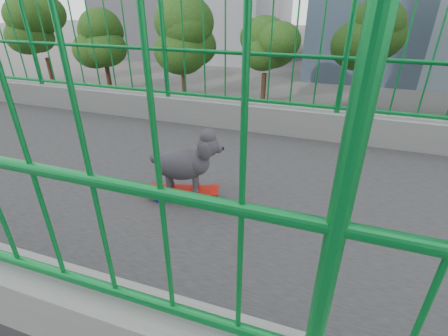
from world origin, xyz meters
The scene contains 11 objects.
road centered at (-13.00, 0.00, 0.01)m, with size 18.00×90.00×0.02m, color black.
footbridge centered at (0.00, 0.00, 5.22)m, with size 3.00×24.00×7.00m.
railing centered at (0.00, 0.00, 7.21)m, with size 3.00×24.00×1.42m.
street_trees centered at (-26.03, 1.06, 4.72)m, with size 5.30×60.40×7.26m.
skateboard centered at (0.22, 0.96, 7.05)m, with size 0.30×0.56×0.07m.
poodle centered at (0.21, 0.99, 7.31)m, with size 0.31×0.53×0.45m.
car_0 centered at (-6.00, -6.95, 0.68)m, with size 1.60×3.98×1.36m, color #9F9FA4.
car_2 centered at (-12.40, 7.15, 0.75)m, with size 2.50×5.42×1.51m, color #9F9FA4.
car_3 centered at (-15.60, 1.41, 0.79)m, with size 2.21×5.44×1.58m, color black.
car_4 centered at (-18.80, -13.52, 0.76)m, with size 1.79×4.44×1.51m, color #9F9FA4.
car_5 centered at (-6.00, -10.14, 0.70)m, with size 1.49×4.27×1.41m, color #9F9FA4.
Camera 1 is at (2.11, 1.94, 8.36)m, focal length 25.79 mm.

